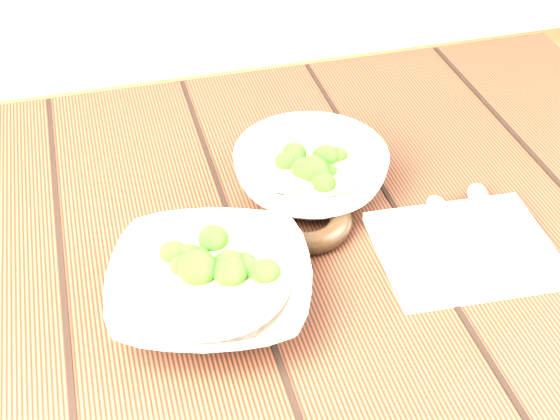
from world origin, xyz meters
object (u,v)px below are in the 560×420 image
Objects in this scene: table at (259,316)px; soup_bowl_back at (310,170)px; trivet at (305,220)px; napkin at (465,249)px; soup_bowl_front at (210,287)px.

table is 0.19m from soup_bowl_back.
trivet is 0.19m from napkin.
soup_bowl_back reaches higher than trivet.
soup_bowl_back is at bearing 45.93° from soup_bowl_front.
napkin is at bearing -28.03° from trivet.
soup_bowl_front reaches higher than trivet.
napkin is (0.23, -0.07, 0.13)m from table.
soup_bowl_back is 0.21m from napkin.
napkin is (0.16, -0.09, -0.01)m from trivet.
soup_bowl_back reaches higher than table.
table is 6.15× the size of napkin.
napkin is (0.30, 0.01, -0.02)m from soup_bowl_front.
soup_bowl_back is (0.09, 0.08, 0.15)m from table.
napkin is at bearing -48.64° from soup_bowl_back.
napkin is at bearing 1.55° from soup_bowl_front.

